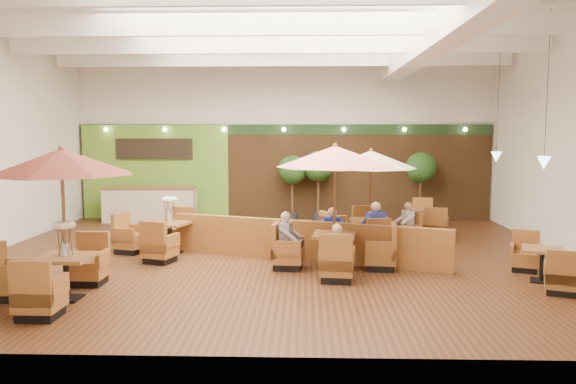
{
  "coord_description": "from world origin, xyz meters",
  "views": [
    {
      "loc": [
        0.72,
        -13.09,
        2.93
      ],
      "look_at": [
        0.3,
        0.5,
        1.5
      ],
      "focal_mm": 35.0,
      "sensor_mm": 36.0,
      "label": 1
    }
  ],
  "objects_px": {
    "table_2": "(371,180)",
    "diner_0": "(337,245)",
    "service_counter": "(150,205)",
    "topiary_2": "(421,170)",
    "booth_divider": "(304,241)",
    "diner_4": "(406,219)",
    "table_5": "(428,222)",
    "table_0": "(59,191)",
    "diner_2": "(288,234)",
    "diner_1": "(332,228)",
    "diner_3": "(374,223)",
    "topiary_1": "(318,169)",
    "table_4": "(542,266)",
    "table_3": "(160,235)",
    "table_1": "(335,184)",
    "topiary_0": "(292,172)"
  },
  "relations": [
    {
      "from": "table_2",
      "to": "diner_0",
      "type": "bearing_deg",
      "value": -123.31
    },
    {
      "from": "service_counter",
      "to": "topiary_2",
      "type": "relative_size",
      "value": 1.3
    },
    {
      "from": "service_counter",
      "to": "booth_divider",
      "type": "distance_m",
      "value": 7.47
    },
    {
      "from": "booth_divider",
      "to": "diner_4",
      "type": "bearing_deg",
      "value": 50.76
    },
    {
      "from": "table_5",
      "to": "service_counter",
      "type": "bearing_deg",
      "value": -177.03
    },
    {
      "from": "table_0",
      "to": "diner_0",
      "type": "relative_size",
      "value": 3.85
    },
    {
      "from": "diner_2",
      "to": "diner_4",
      "type": "xyz_separation_m",
      "value": [
        2.96,
        2.4,
        -0.03
      ]
    },
    {
      "from": "topiary_2",
      "to": "booth_divider",
      "type": "bearing_deg",
      "value": -123.91
    },
    {
      "from": "diner_1",
      "to": "table_0",
      "type": "bearing_deg",
      "value": 38.83
    },
    {
      "from": "diner_3",
      "to": "topiary_1",
      "type": "bearing_deg",
      "value": 82.45
    },
    {
      "from": "service_counter",
      "to": "table_4",
      "type": "height_order",
      "value": "service_counter"
    },
    {
      "from": "table_3",
      "to": "table_2",
      "type": "bearing_deg",
      "value": 27.62
    },
    {
      "from": "table_3",
      "to": "diner_2",
      "type": "bearing_deg",
      "value": -7.37
    },
    {
      "from": "diner_2",
      "to": "service_counter",
      "type": "bearing_deg",
      "value": -132.41
    },
    {
      "from": "service_counter",
      "to": "booth_divider",
      "type": "bearing_deg",
      "value": -47.07
    },
    {
      "from": "table_3",
      "to": "topiary_2",
      "type": "distance_m",
      "value": 8.95
    },
    {
      "from": "table_2",
      "to": "topiary_1",
      "type": "height_order",
      "value": "table_2"
    },
    {
      "from": "booth_divider",
      "to": "table_3",
      "type": "bearing_deg",
      "value": -171.3
    },
    {
      "from": "diner_0",
      "to": "diner_2",
      "type": "distance_m",
      "value": 1.41
    },
    {
      "from": "table_0",
      "to": "topiary_1",
      "type": "bearing_deg",
      "value": 62.44
    },
    {
      "from": "table_1",
      "to": "diner_1",
      "type": "bearing_deg",
      "value": 96.99
    },
    {
      "from": "topiary_2",
      "to": "diner_3",
      "type": "xyz_separation_m",
      "value": [
        -2.11,
        -5.0,
        -0.95
      ]
    },
    {
      "from": "diner_4",
      "to": "diner_2",
      "type": "bearing_deg",
      "value": 114.96
    },
    {
      "from": "diner_1",
      "to": "diner_2",
      "type": "height_order",
      "value": "diner_2"
    },
    {
      "from": "diner_4",
      "to": "diner_1",
      "type": "bearing_deg",
      "value": 111.51
    },
    {
      "from": "table_1",
      "to": "table_5",
      "type": "bearing_deg",
      "value": 62.58
    },
    {
      "from": "table_3",
      "to": "diner_4",
      "type": "xyz_separation_m",
      "value": [
        6.15,
        0.91,
        0.27
      ]
    },
    {
      "from": "table_3",
      "to": "table_4",
      "type": "distance_m",
      "value": 8.58
    },
    {
      "from": "table_0",
      "to": "diner_3",
      "type": "distance_m",
      "value": 7.17
    },
    {
      "from": "table_5",
      "to": "topiary_0",
      "type": "relative_size",
      "value": 1.19
    },
    {
      "from": "table_4",
      "to": "table_5",
      "type": "height_order",
      "value": "table_5"
    },
    {
      "from": "table_3",
      "to": "diner_4",
      "type": "distance_m",
      "value": 6.22
    },
    {
      "from": "table_0",
      "to": "topiary_0",
      "type": "height_order",
      "value": "table_0"
    },
    {
      "from": "table_5",
      "to": "diner_4",
      "type": "bearing_deg",
      "value": -101.73
    },
    {
      "from": "table_1",
      "to": "diner_0",
      "type": "distance_m",
      "value": 1.5
    },
    {
      "from": "topiary_1",
      "to": "table_2",
      "type": "bearing_deg",
      "value": -73.11
    },
    {
      "from": "booth_divider",
      "to": "diner_2",
      "type": "bearing_deg",
      "value": -92.52
    },
    {
      "from": "table_3",
      "to": "diner_3",
      "type": "relative_size",
      "value": 3.31
    },
    {
      "from": "service_counter",
      "to": "diner_0",
      "type": "distance_m",
      "value": 9.27
    },
    {
      "from": "table_5",
      "to": "table_0",
      "type": "bearing_deg",
      "value": -123.93
    },
    {
      "from": "table_3",
      "to": "topiary_0",
      "type": "bearing_deg",
      "value": 75.6
    },
    {
      "from": "topiary_1",
      "to": "diner_0",
      "type": "relative_size",
      "value": 3.33
    },
    {
      "from": "table_2",
      "to": "topiary_1",
      "type": "relative_size",
      "value": 1.11
    },
    {
      "from": "table_2",
      "to": "table_5",
      "type": "relative_size",
      "value": 0.99
    },
    {
      "from": "table_0",
      "to": "table_3",
      "type": "height_order",
      "value": "table_0"
    },
    {
      "from": "table_5",
      "to": "topiary_2",
      "type": "xyz_separation_m",
      "value": [
        0.19,
        2.16,
        1.37
      ]
    },
    {
      "from": "table_1",
      "to": "table_2",
      "type": "bearing_deg",
      "value": 73.62
    },
    {
      "from": "topiary_0",
      "to": "diner_2",
      "type": "xyz_separation_m",
      "value": [
        0.06,
        -6.48,
        -0.89
      ]
    },
    {
      "from": "service_counter",
      "to": "booth_divider",
      "type": "relative_size",
      "value": 0.45
    },
    {
      "from": "booth_divider",
      "to": "table_2",
      "type": "xyz_separation_m",
      "value": [
        1.7,
        1.59,
        1.27
      ]
    }
  ]
}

